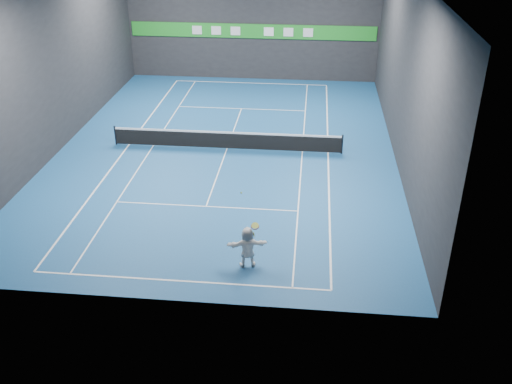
# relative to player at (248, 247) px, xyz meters

# --- Properties ---
(ground) EXTENTS (26.00, 26.00, 0.00)m
(ground) POSITION_rel_player_xyz_m (-2.37, 10.69, -0.83)
(ground) COLOR navy
(ground) RESTS_ON ground
(wall_back) EXTENTS (18.00, 0.10, 9.00)m
(wall_back) POSITION_rel_player_xyz_m (-2.37, 23.69, 3.67)
(wall_back) COLOR black
(wall_back) RESTS_ON ground
(wall_front) EXTENTS (18.00, 0.10, 9.00)m
(wall_front) POSITION_rel_player_xyz_m (-2.37, -2.31, 3.67)
(wall_front) COLOR black
(wall_front) RESTS_ON ground
(wall_left) EXTENTS (0.10, 26.00, 9.00)m
(wall_left) POSITION_rel_player_xyz_m (-11.37, 10.69, 3.67)
(wall_left) COLOR black
(wall_left) RESTS_ON ground
(wall_right) EXTENTS (0.10, 26.00, 9.00)m
(wall_right) POSITION_rel_player_xyz_m (6.63, 10.69, 3.67)
(wall_right) COLOR black
(wall_right) RESTS_ON ground
(baseline_near) EXTENTS (10.98, 0.08, 0.01)m
(baseline_near) POSITION_rel_player_xyz_m (-2.37, -1.20, -0.83)
(baseline_near) COLOR white
(baseline_near) RESTS_ON ground
(baseline_far) EXTENTS (10.98, 0.08, 0.01)m
(baseline_far) POSITION_rel_player_xyz_m (-2.37, 22.58, -0.83)
(baseline_far) COLOR white
(baseline_far) RESTS_ON ground
(sideline_doubles_left) EXTENTS (0.08, 23.78, 0.01)m
(sideline_doubles_left) POSITION_rel_player_xyz_m (-7.86, 10.69, -0.83)
(sideline_doubles_left) COLOR white
(sideline_doubles_left) RESTS_ON ground
(sideline_doubles_right) EXTENTS (0.08, 23.78, 0.01)m
(sideline_doubles_right) POSITION_rel_player_xyz_m (3.12, 10.69, -0.83)
(sideline_doubles_right) COLOR white
(sideline_doubles_right) RESTS_ON ground
(sideline_singles_left) EXTENTS (0.06, 23.78, 0.01)m
(sideline_singles_left) POSITION_rel_player_xyz_m (-6.48, 10.69, -0.83)
(sideline_singles_left) COLOR white
(sideline_singles_left) RESTS_ON ground
(sideline_singles_right) EXTENTS (0.06, 23.78, 0.01)m
(sideline_singles_right) POSITION_rel_player_xyz_m (1.74, 10.69, -0.83)
(sideline_singles_right) COLOR white
(sideline_singles_right) RESTS_ON ground
(service_line_near) EXTENTS (8.23, 0.06, 0.01)m
(service_line_near) POSITION_rel_player_xyz_m (-2.37, 4.29, -0.83)
(service_line_near) COLOR white
(service_line_near) RESTS_ON ground
(service_line_far) EXTENTS (8.23, 0.06, 0.01)m
(service_line_far) POSITION_rel_player_xyz_m (-2.37, 17.09, -0.83)
(service_line_far) COLOR white
(service_line_far) RESTS_ON ground
(center_service_line) EXTENTS (0.06, 12.80, 0.01)m
(center_service_line) POSITION_rel_player_xyz_m (-2.37, 10.69, -0.83)
(center_service_line) COLOR white
(center_service_line) RESTS_ON ground
(player) EXTENTS (1.61, 0.81, 1.66)m
(player) POSITION_rel_player_xyz_m (0.00, 0.00, 0.00)
(player) COLOR white
(player) RESTS_ON ground
(tennis_ball) EXTENTS (0.06, 0.06, 0.06)m
(tennis_ball) POSITION_rel_player_xyz_m (-0.24, 0.20, 2.17)
(tennis_ball) COLOR #BFD824
(tennis_ball) RESTS_ON player
(tennis_net) EXTENTS (12.50, 0.10, 1.07)m
(tennis_net) POSITION_rel_player_xyz_m (-2.37, 10.69, -0.29)
(tennis_net) COLOR black
(tennis_net) RESTS_ON ground
(sponsor_banner) EXTENTS (17.64, 0.11, 1.00)m
(sponsor_banner) POSITION_rel_player_xyz_m (-2.37, 23.63, 2.67)
(sponsor_banner) COLOR #1F8E25
(sponsor_banner) RESTS_ON wall_back
(tennis_racket) EXTENTS (0.40, 0.36, 0.59)m
(tennis_racket) POSITION_rel_player_xyz_m (0.27, 0.05, 0.86)
(tennis_racket) COLOR #AF1912
(tennis_racket) RESTS_ON player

